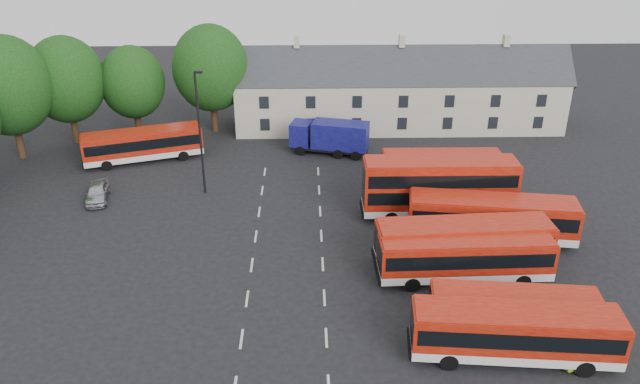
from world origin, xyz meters
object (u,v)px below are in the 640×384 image
(bus_row_a, at_px, (516,331))
(box_truck, at_px, (331,136))
(silver_car, at_px, (97,192))
(lamppost, at_px, (200,130))
(lime_car, at_px, (590,350))
(bus_dd_south, at_px, (439,185))

(bus_row_a, distance_m, box_truck, 31.62)
(silver_car, height_order, lamppost, lamppost)
(silver_car, bearing_deg, lime_car, -41.83)
(box_truck, xyz_separation_m, silver_car, (-20.12, -9.82, -1.15))
(bus_dd_south, bearing_deg, lamppost, 166.19)
(lime_car, height_order, lamppost, lamppost)
(box_truck, distance_m, lamppost, 14.64)
(box_truck, bearing_deg, bus_row_a, -58.64)
(box_truck, xyz_separation_m, lamppost, (-11.22, -8.56, 3.89))
(bus_row_a, relative_size, lime_car, 2.86)
(bus_dd_south, height_order, box_truck, bus_dd_south)
(box_truck, height_order, lime_car, box_truck)
(box_truck, bearing_deg, lamppost, -127.98)
(bus_dd_south, distance_m, lamppost, 20.11)
(bus_dd_south, xyz_separation_m, lime_car, (5.27, -17.17, -2.14))
(lime_car, bearing_deg, bus_row_a, 67.82)
(lime_car, bearing_deg, lamppost, 29.16)
(bus_row_a, distance_m, lime_car, 4.46)
(bus_row_a, height_order, box_truck, box_truck)
(bus_dd_south, bearing_deg, box_truck, 121.32)
(bus_dd_south, relative_size, silver_car, 2.81)
(bus_row_a, xyz_separation_m, box_truck, (-9.08, 30.29, -0.06))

